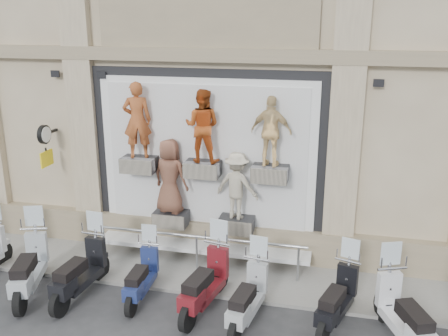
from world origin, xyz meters
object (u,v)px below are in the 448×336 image
Objects in this scene: scooter_g at (248,288)px; scooter_c at (28,257)px; scooter_d at (79,261)px; scooter_f at (205,272)px; guard_rail at (197,254)px; scooter_i at (406,303)px; clock_sign_bracket at (45,140)px; scooter_h at (338,289)px; scooter_e at (141,268)px.

scooter_c is at bearing -171.83° from scooter_g.
scooter_f is at bearing 7.60° from scooter_d.
scooter_f is (3.74, 0.27, -0.02)m from scooter_c.
scooter_c is 3.75m from scooter_f.
guard_rail is 2.63× the size of scooter_g.
scooter_c is 4.66m from scooter_g.
guard_rail is at bearing 136.47° from scooter_i.
scooter_c is at bearing -167.38° from scooter_d.
clock_sign_bracket is 3.01m from scooter_c.
clock_sign_bracket reaches higher than scooter_d.
scooter_h is at bearing 11.86° from scooter_f.
scooter_i is at bearing -21.58° from guard_rail.
scooter_e is 5.13m from scooter_i.
scooter_g is at bearing -150.06° from scooter_h.
clock_sign_bracket is 8.72m from scooter_i.
scooter_h is (7.06, -1.82, -2.02)m from clock_sign_bracket.
scooter_e is at bearing -30.20° from clock_sign_bracket.
scooter_i is at bearing 8.22° from scooter_g.
scooter_i is (2.81, 0.00, 0.07)m from scooter_g.
scooter_g reaches higher than guard_rail.
scooter_c is 1.12× the size of scooter_h.
scooter_d reaches higher than scooter_g.
clock_sign_bracket reaches higher than scooter_h.
scooter_c reaches higher than scooter_g.
scooter_e is 3.95m from scooter_h.
clock_sign_bracket is 0.49× the size of scooter_i.
scooter_i is (8.22, -2.18, -1.95)m from clock_sign_bracket.
scooter_f is 0.99× the size of scooter_i.
scooter_e is at bearing -120.71° from guard_rail.
scooter_f reaches higher than scooter_d.
scooter_f reaches higher than scooter_g.
scooter_i is (7.47, 0.00, -0.02)m from scooter_c.
scooter_g is (5.41, -2.18, -2.02)m from clock_sign_bracket.
guard_rail is 2.65× the size of scooter_h.
guard_rail is at bearing 174.50° from scooter_h.
clock_sign_bracket reaches higher than guard_rail.
scooter_c is (0.75, -2.18, -1.93)m from clock_sign_bracket.
scooter_d is 0.99× the size of scooter_f.
scooter_c is at bearing -71.02° from clock_sign_bracket.
scooter_c is 1.21× the size of scooter_e.
clock_sign_bracket reaches higher than scooter_i.
scooter_c is at bearing -159.01° from scooter_h.
scooter_c is 7.47m from scooter_i.
scooter_d is at bearing -47.86° from clock_sign_bracket.
scooter_d is 1.29m from scooter_e.
scooter_e is (1.27, 0.22, -0.12)m from scooter_d.
scooter_d is at bearing 156.75° from scooter_i.
scooter_e is at bearing -174.03° from scooter_f.
scooter_e is 1.40m from scooter_f.
scooter_c reaches higher than scooter_f.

